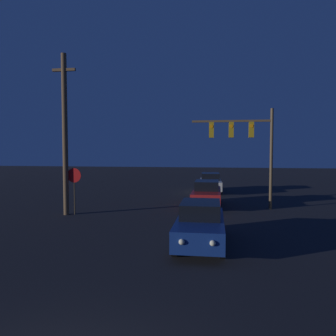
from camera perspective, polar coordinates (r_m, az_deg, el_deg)
name	(u,v)px	position (r m, az deg, el deg)	size (l,w,h in m)	color
car_near	(200,224)	(12.09, 5.66, -9.61)	(1.72, 4.47, 1.55)	navy
car_mid	(207,194)	(20.13, 6.77, -4.45)	(1.75, 4.48, 1.55)	#B21E1E
car_far	(210,183)	(26.78, 7.40, -2.54)	(1.83, 4.51, 1.55)	beige
traffic_signal_mast	(247,140)	(19.64, 13.63, 4.71)	(4.68, 0.30, 5.82)	brown
stop_sign	(74,182)	(18.09, -16.02, -2.33)	(0.77, 0.07, 2.48)	brown
utility_pole	(65,133)	(18.11, -17.50, 5.88)	(1.25, 0.28, 8.45)	brown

